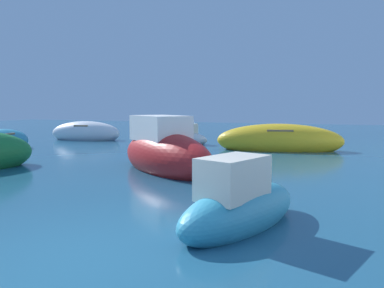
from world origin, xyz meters
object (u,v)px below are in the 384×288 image
(moored_boat_6, at_px, (240,206))
(moored_boat_7, at_px, (183,138))
(moored_boat_4, at_px, (165,153))
(moored_boat_3, at_px, (279,141))
(moored_boat_2, at_px, (86,133))

(moored_boat_6, height_order, moored_boat_7, moored_boat_6)
(moored_boat_4, bearing_deg, moored_boat_3, 105.85)
(moored_boat_3, bearing_deg, moored_boat_2, -16.85)
(moored_boat_2, relative_size, moored_boat_7, 1.44)
(moored_boat_2, bearing_deg, moored_boat_6, -55.23)
(moored_boat_4, bearing_deg, moored_boat_6, -15.29)
(moored_boat_3, relative_size, moored_boat_6, 1.86)
(moored_boat_7, bearing_deg, moored_boat_3, 177.39)
(moored_boat_4, height_order, moored_boat_6, moored_boat_4)
(moored_boat_4, relative_size, moored_boat_7, 1.53)
(moored_boat_3, height_order, moored_boat_7, moored_boat_3)
(moored_boat_3, bearing_deg, moored_boat_6, 83.86)
(moored_boat_2, bearing_deg, moored_boat_7, -9.88)
(moored_boat_2, distance_m, moored_boat_4, 12.15)
(moored_boat_3, height_order, moored_boat_6, moored_boat_3)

